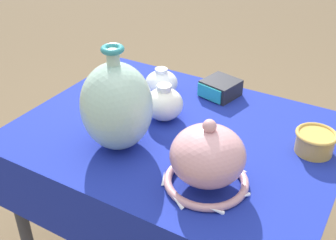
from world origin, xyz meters
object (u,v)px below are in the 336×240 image
mosaic_tile_box (220,88)px  cup_wide_ochre (315,141)px  jar_round_porcelain (161,83)px  jar_round_ivory (164,104)px  vase_dome_bell (207,159)px  vase_tall_bulbous (117,106)px

mosaic_tile_box → cup_wide_ochre: bearing=-12.2°
jar_round_porcelain → jar_round_ivory: 0.18m
cup_wide_ochre → jar_round_porcelain: bearing=171.8°
vase_dome_bell → jar_round_porcelain: size_ratio=2.03×
mosaic_tile_box → jar_round_ivory: bearing=-98.5°
mosaic_tile_box → vase_tall_bulbous: bearing=-93.7°
mosaic_tile_box → jar_round_porcelain: jar_round_porcelain is taller
cup_wide_ochre → jar_round_ivory: (-0.49, -0.06, 0.02)m
vase_tall_bulbous → mosaic_tile_box: vase_tall_bulbous is taller
cup_wide_ochre → vase_tall_bulbous: bearing=-153.2°
vase_tall_bulbous → cup_wide_ochre: (0.53, 0.27, -0.10)m
vase_tall_bulbous → mosaic_tile_box: 0.49m
mosaic_tile_box → jar_round_porcelain: (-0.20, -0.10, 0.02)m
mosaic_tile_box → jar_round_ivory: jar_round_ivory is taller
jar_round_porcelain → vase_dome_bell: bearing=-45.8°
vase_dome_bell → cup_wide_ochre: 0.37m
vase_tall_bulbous → jar_round_porcelain: 0.37m
vase_dome_bell → mosaic_tile_box: 0.52m
jar_round_porcelain → mosaic_tile_box: bearing=27.2°
jar_round_ivory → mosaic_tile_box: bearing=68.5°
vase_dome_bell → vase_tall_bulbous: bearing=174.1°
mosaic_tile_box → cup_wide_ochre: cup_wide_ochre is taller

